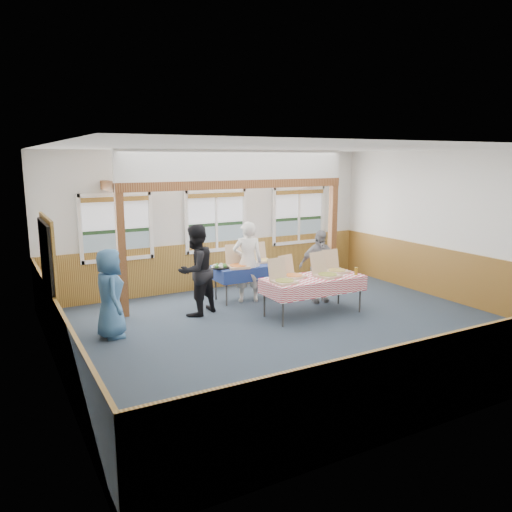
% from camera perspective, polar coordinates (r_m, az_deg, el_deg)
% --- Properties ---
extents(floor, '(8.00, 8.00, 0.00)m').
position_cam_1_polar(floor, '(9.06, 4.69, -8.45)').
color(floor, '#25313C').
rests_on(floor, ground).
extents(ceiling, '(8.00, 8.00, 0.00)m').
position_cam_1_polar(ceiling, '(8.54, 5.03, 12.23)').
color(ceiling, white).
rests_on(ceiling, wall_back).
extents(wall_back, '(8.00, 0.00, 8.00)m').
position_cam_1_polar(wall_back, '(11.70, -4.67, 4.07)').
color(wall_back, silver).
rests_on(wall_back, floor).
extents(wall_front, '(8.00, 0.00, 8.00)m').
position_cam_1_polar(wall_front, '(6.12, 23.28, -3.31)').
color(wall_front, silver).
rests_on(wall_front, floor).
extents(wall_left, '(0.00, 8.00, 8.00)m').
position_cam_1_polar(wall_left, '(7.29, -22.39, -1.04)').
color(wall_left, silver).
rests_on(wall_left, floor).
extents(wall_right, '(0.00, 8.00, 8.00)m').
position_cam_1_polar(wall_right, '(11.35, 21.96, 3.08)').
color(wall_right, silver).
rests_on(wall_right, floor).
extents(wainscot_back, '(7.98, 0.05, 1.10)m').
position_cam_1_polar(wainscot_back, '(11.86, -4.54, -0.98)').
color(wainscot_back, brown).
rests_on(wainscot_back, floor).
extents(wainscot_front, '(7.98, 0.05, 1.10)m').
position_cam_1_polar(wainscot_front, '(6.46, 22.38, -12.33)').
color(wainscot_front, brown).
rests_on(wainscot_front, floor).
extents(wainscot_left, '(0.05, 6.98, 1.10)m').
position_cam_1_polar(wainscot_left, '(7.57, -21.61, -8.82)').
color(wainscot_left, brown).
rests_on(wainscot_left, floor).
extents(wainscot_right, '(0.05, 6.98, 1.10)m').
position_cam_1_polar(wainscot_right, '(11.51, 21.51, -2.10)').
color(wainscot_right, brown).
rests_on(wainscot_right, floor).
extents(cased_opening, '(0.06, 1.30, 2.10)m').
position_cam_1_polar(cased_opening, '(8.29, -22.56, -3.57)').
color(cased_opening, '#323232').
rests_on(cased_opening, wall_left).
extents(window_left, '(1.56, 0.10, 1.46)m').
position_cam_1_polar(window_left, '(10.93, -15.68, 3.61)').
color(window_left, white).
rests_on(window_left, wall_back).
extents(window_mid, '(1.56, 0.10, 1.46)m').
position_cam_1_polar(window_mid, '(11.66, -4.59, 4.44)').
color(window_mid, white).
rests_on(window_mid, wall_back).
extents(window_right, '(1.56, 0.10, 1.46)m').
position_cam_1_polar(window_right, '(12.76, 4.90, 5.01)').
color(window_right, white).
rests_on(window_right, wall_back).
extents(post_left, '(0.15, 0.15, 2.40)m').
position_cam_1_polar(post_left, '(9.84, -15.11, 0.02)').
color(post_left, '#592C13').
rests_on(post_left, floor).
extents(post_right, '(0.15, 0.15, 2.40)m').
position_cam_1_polar(post_right, '(12.01, 8.72, 2.23)').
color(post_right, '#592C13').
rests_on(post_right, floor).
extents(cross_beam, '(5.15, 0.18, 0.18)m').
position_cam_1_polar(cross_beam, '(10.55, -2.05, 8.19)').
color(cross_beam, '#592C13').
rests_on(cross_beam, post_left).
extents(table_left, '(1.78, 1.14, 0.76)m').
position_cam_1_polar(table_left, '(10.85, -0.52, -1.31)').
color(table_left, '#323232').
rests_on(table_left, floor).
extents(table_right, '(2.16, 1.64, 0.76)m').
position_cam_1_polar(table_right, '(9.77, 6.57, -2.71)').
color(table_right, '#323232').
rests_on(table_right, floor).
extents(pizza_box_a, '(0.50, 0.58, 0.46)m').
position_cam_1_polar(pizza_box_a, '(10.55, -2.12, -0.94)').
color(pizza_box_a, '#D5B18E').
rests_on(pizza_box_a, table_left).
extents(pizza_box_b, '(0.39, 0.47, 0.41)m').
position_cam_1_polar(pizza_box_b, '(11.13, 0.68, -0.32)').
color(pizza_box_b, '#D5B18E').
rests_on(pizza_box_b, table_left).
extents(pizza_box_c, '(0.43, 0.51, 0.43)m').
position_cam_1_polar(pizza_box_c, '(9.26, 3.12, -2.67)').
color(pizza_box_c, '#D5B18E').
rests_on(pizza_box_c, table_right).
extents(pizza_box_d, '(0.46, 0.52, 0.41)m').
position_cam_1_polar(pizza_box_d, '(9.70, 4.20, -2.06)').
color(pizza_box_d, '#D5B18E').
rests_on(pizza_box_d, table_right).
extents(pizza_box_e, '(0.51, 0.58, 0.46)m').
position_cam_1_polar(pizza_box_e, '(9.82, 7.99, -1.95)').
color(pizza_box_e, '#D5B18E').
rests_on(pizza_box_e, table_right).
extents(pizza_box_f, '(0.40, 0.49, 0.43)m').
position_cam_1_polar(pizza_box_f, '(10.24, 9.10, -1.46)').
color(pizza_box_f, '#D5B18E').
rests_on(pizza_box_f, table_right).
extents(veggie_tray, '(0.39, 0.39, 0.09)m').
position_cam_1_polar(veggie_tray, '(10.50, -4.12, -1.22)').
color(veggie_tray, black).
rests_on(veggie_tray, table_left).
extents(drink_glass, '(0.07, 0.07, 0.15)m').
position_cam_1_polar(drink_glass, '(10.06, 11.37, -1.71)').
color(drink_glass, olive).
rests_on(drink_glass, table_right).
extents(woman_white, '(0.74, 0.61, 1.73)m').
position_cam_1_polar(woman_white, '(10.58, -0.96, -0.68)').
color(woman_white, silver).
rests_on(woman_white, floor).
extents(woman_black, '(1.08, 0.99, 1.78)m').
position_cam_1_polar(woman_black, '(9.74, -6.90, -1.63)').
color(woman_black, black).
rests_on(woman_black, floor).
extents(man_blue, '(0.54, 0.78, 1.54)m').
position_cam_1_polar(man_blue, '(8.84, -16.34, -4.14)').
color(man_blue, '#3B6794').
rests_on(man_blue, floor).
extents(person_grey, '(0.96, 0.54, 1.55)m').
position_cam_1_polar(person_grey, '(10.68, 7.23, -1.15)').
color(person_grey, gray).
rests_on(person_grey, floor).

